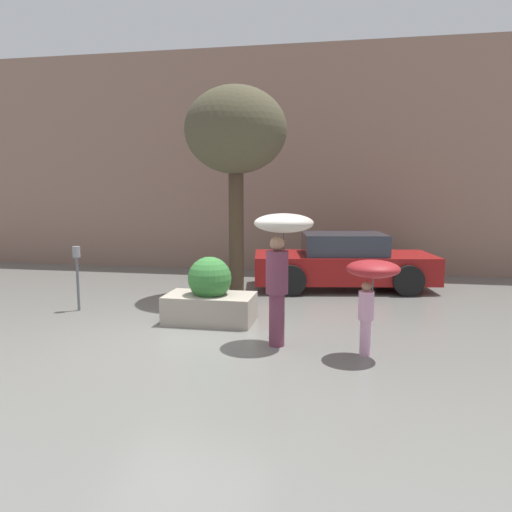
{
  "coord_description": "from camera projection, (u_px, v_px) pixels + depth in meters",
  "views": [
    {
      "loc": [
        2.42,
        -7.15,
        2.25
      ],
      "look_at": [
        0.77,
        1.6,
        1.05
      ],
      "focal_mm": 35.0,
      "sensor_mm": 36.0,
      "label": 1
    }
  ],
  "objects": [
    {
      "name": "parking_meter",
      "position": [
        77.0,
        264.0,
        9.18
      ],
      "size": [
        0.14,
        0.14,
        1.2
      ],
      "color": "#595B60",
      "rests_on": "ground"
    },
    {
      "name": "parked_car_near",
      "position": [
        343.0,
        263.0,
        11.33
      ],
      "size": [
        4.23,
        2.39,
        1.25
      ],
      "rotation": [
        0.0,
        0.0,
        1.74
      ],
      "color": "maroon",
      "rests_on": "ground"
    },
    {
      "name": "planter_box",
      "position": [
        210.0,
        296.0,
        8.44
      ],
      "size": [
        1.49,
        0.85,
        1.12
      ],
      "color": "#9E9384",
      "rests_on": "ground"
    },
    {
      "name": "street_tree",
      "position": [
        236.0,
        133.0,
        10.02
      ],
      "size": [
        2.06,
        2.06,
        4.3
      ],
      "color": "#423323",
      "rests_on": "ground"
    },
    {
      "name": "person_adult",
      "position": [
        281.0,
        246.0,
        7.1
      ],
      "size": [
        0.85,
        0.85,
        1.9
      ],
      "rotation": [
        0.0,
        0.0,
        1.02
      ],
      "color": "brown",
      "rests_on": "ground"
    },
    {
      "name": "person_child",
      "position": [
        372.0,
        279.0,
        6.6
      ],
      "size": [
        0.7,
        0.7,
        1.32
      ],
      "rotation": [
        0.0,
        0.0,
        -0.64
      ],
      "color": "#D199B7",
      "rests_on": "ground"
    },
    {
      "name": "building_facade",
      "position": [
        262.0,
        161.0,
        13.63
      ],
      "size": [
        18.0,
        0.3,
        6.0
      ],
      "color": "#8C6B5B",
      "rests_on": "ground"
    },
    {
      "name": "ground_plane",
      "position": [
        188.0,
        336.0,
        7.71
      ],
      "size": [
        40.0,
        40.0,
        0.0
      ],
      "primitive_type": "plane",
      "color": "slate"
    }
  ]
}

